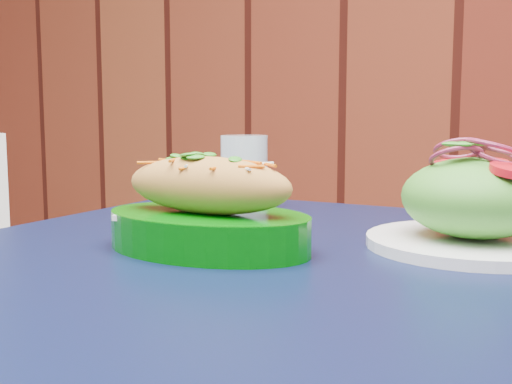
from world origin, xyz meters
The scene contains 4 objects.
cafe_table centered at (0.24, 1.44, 0.66)m, with size 0.86×0.86×0.75m.
banh_mi_basket centered at (0.15, 1.42, 0.79)m, with size 0.24×0.16×0.11m.
salad_plate centered at (0.39, 1.59, 0.80)m, with size 0.23×0.23×0.12m.
water_glass centered at (0.03, 1.68, 0.81)m, with size 0.07×0.07×0.11m, color silver.
Camera 1 is at (0.55, 0.88, 0.90)m, focal length 45.00 mm.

